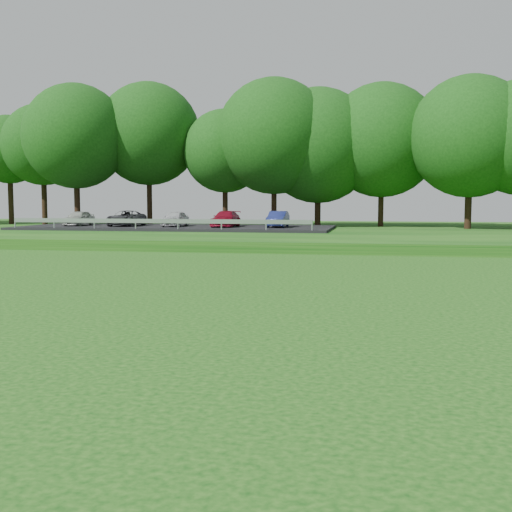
# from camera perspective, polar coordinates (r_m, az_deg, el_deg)

# --- Properties ---
(berm) EXTENTS (130.00, 30.00, 0.60)m
(berm) POSITION_cam_1_polar(r_m,az_deg,el_deg) (49.06, 20.95, 1.74)
(berm) COLOR #0B3C0D
(berm) RESTS_ON ground
(treeline) EXTENTS (104.00, 7.00, 15.00)m
(treeline) POSITION_cam_1_polar(r_m,az_deg,el_deg) (53.19, 20.47, 10.40)
(treeline) COLOR #113E0E
(treeline) RESTS_ON berm
(parking_lot) EXTENTS (24.00, 9.00, 1.38)m
(parking_lot) POSITION_cam_1_polar(r_m,az_deg,el_deg) (49.65, -7.41, 2.92)
(parking_lot) COLOR black
(parking_lot) RESTS_ON berm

